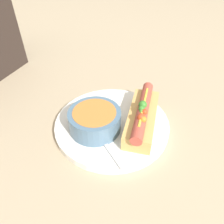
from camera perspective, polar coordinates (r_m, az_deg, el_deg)
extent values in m
plane|color=tan|center=(0.51, 0.00, -3.87)|extent=(4.00, 4.00, 0.00)
cylinder|color=white|center=(0.50, 0.00, -3.20)|extent=(0.26, 0.26, 0.02)
cube|color=tan|center=(0.48, 7.81, -1.61)|extent=(0.18, 0.08, 0.03)
cylinder|color=#B24738|center=(0.47, 8.07, 0.50)|extent=(0.19, 0.05, 0.02)
sphere|color=#C63F1E|center=(0.45, 8.48, 0.01)|extent=(0.01, 0.01, 0.01)
sphere|color=orange|center=(0.43, 8.15, -1.88)|extent=(0.01, 0.01, 0.01)
sphere|color=#387A28|center=(0.45, 7.74, 0.87)|extent=(0.01, 0.01, 0.01)
sphere|color=#387A28|center=(0.46, 8.03, 1.91)|extent=(0.02, 0.02, 0.02)
sphere|color=#518C2D|center=(0.45, 7.81, 0.16)|extent=(0.01, 0.01, 0.01)
sphere|color=#C63F1E|center=(0.43, 7.63, -1.39)|extent=(0.02, 0.02, 0.02)
cylinder|color=gold|center=(0.46, 8.19, 1.58)|extent=(0.13, 0.02, 0.01)
cylinder|color=slate|center=(0.47, -4.50, -2.18)|extent=(0.11, 0.11, 0.05)
cylinder|color=#C67533|center=(0.45, -4.62, -0.51)|extent=(0.09, 0.09, 0.01)
cube|color=#B7B7BC|center=(0.45, -1.75, -8.38)|extent=(0.09, 0.11, 0.00)
ellipsoid|color=#B7B7BC|center=(0.50, -6.29, -1.81)|extent=(0.04, 0.04, 0.01)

